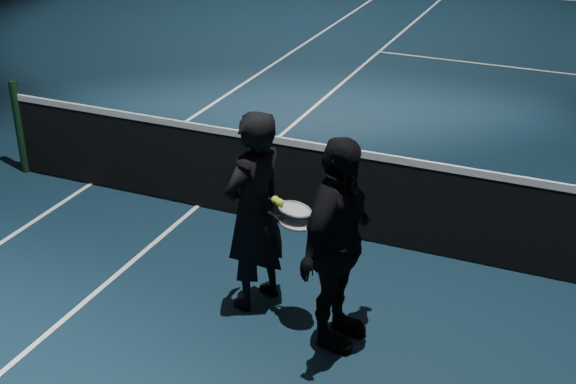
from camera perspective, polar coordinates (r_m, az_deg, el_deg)
name	(u,v)px	position (r m, az deg, el deg)	size (l,w,h in m)	color
net_post_left	(20,127)	(9.67, -18.55, 4.40)	(0.10, 0.10, 1.10)	black
player_a	(254,212)	(6.57, -2.43, -1.40)	(0.64, 0.42, 1.74)	black
player_b	(337,245)	(6.09, 3.51, -3.76)	(1.02, 0.43, 1.74)	black
racket_lower	(296,223)	(6.28, 0.60, -2.25)	(0.68, 0.22, 0.03)	black
racket_upper	(295,209)	(6.30, 0.49, -1.24)	(0.68, 0.22, 0.03)	black
tennis_balls	(278,199)	(6.33, -0.72, -0.51)	(0.12, 0.10, 0.12)	#CCE330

